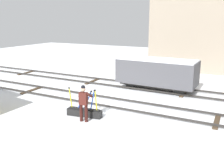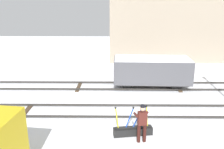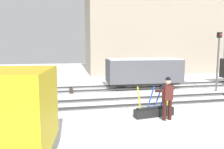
# 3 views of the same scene
# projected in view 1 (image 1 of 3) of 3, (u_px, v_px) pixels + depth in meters

# --- Properties ---
(ground_plane) EXTENTS (60.00, 60.00, 0.00)m
(ground_plane) POSITION_uv_depth(u_px,v_px,m) (108.00, 104.00, 14.42)
(ground_plane) COLOR white
(track_main_line) EXTENTS (44.00, 1.94, 0.18)m
(track_main_line) POSITION_uv_depth(u_px,v_px,m) (108.00, 102.00, 14.39)
(track_main_line) COLOR #2D2B28
(track_main_line) RESTS_ON ground_plane
(track_siding_near) EXTENTS (44.00, 1.94, 0.18)m
(track_siding_near) POSITION_uv_depth(u_px,v_px,m) (134.00, 86.00, 17.92)
(track_siding_near) COLOR #2D2B28
(track_siding_near) RESTS_ON ground_plane
(switch_lever_frame) EXTENTS (1.83, 0.63, 1.45)m
(switch_lever_frame) POSITION_uv_depth(u_px,v_px,m) (84.00, 111.00, 12.45)
(switch_lever_frame) COLOR black
(switch_lever_frame) RESTS_ON ground_plane
(rail_worker) EXTENTS (0.61, 0.69, 1.78)m
(rail_worker) POSITION_uv_depth(u_px,v_px,m) (84.00, 101.00, 11.69)
(rail_worker) COLOR #351511
(rail_worker) RESTS_ON ground_plane
(freight_car_far_end) EXTENTS (5.32, 2.40, 2.16)m
(freight_car_far_end) POSITION_uv_depth(u_px,v_px,m) (157.00, 72.00, 16.94)
(freight_car_far_end) COLOR #2D2B28
(freight_car_far_end) RESTS_ON ground_plane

